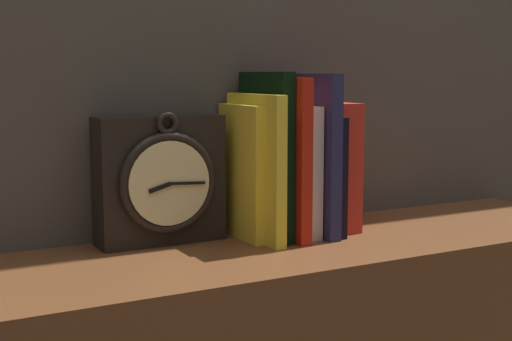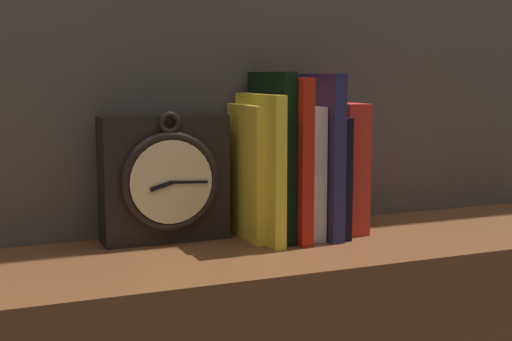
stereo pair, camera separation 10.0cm
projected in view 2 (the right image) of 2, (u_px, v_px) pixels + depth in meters
The scene contains 9 objects.
clock at pixel (165, 179), 1.05m from camera, with size 0.19×0.07×0.19m.
book_slot0_yellow at pixel (246, 172), 1.07m from camera, with size 0.01×0.12×0.20m.
book_slot1_yellow at pixel (260, 167), 1.06m from camera, with size 0.02×0.16×0.22m.
book_slot2_black at pixel (271, 155), 1.07m from camera, with size 0.02×0.14×0.25m.
book_slot3_red at pixel (286, 158), 1.07m from camera, with size 0.02×0.15×0.24m.
book_slot4_white at pixel (298, 170), 1.09m from camera, with size 0.03×0.14×0.20m.
book_slot5_navy at pixel (316, 155), 1.09m from camera, with size 0.02×0.15×0.25m.
book_slot6_black at pixel (325, 174), 1.11m from camera, with size 0.01×0.15×0.18m.
book_slot7_red at pixel (340, 167), 1.13m from camera, with size 0.04×0.13×0.20m.
Camera 2 is at (-0.38, -0.91, 1.00)m, focal length 50.00 mm.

